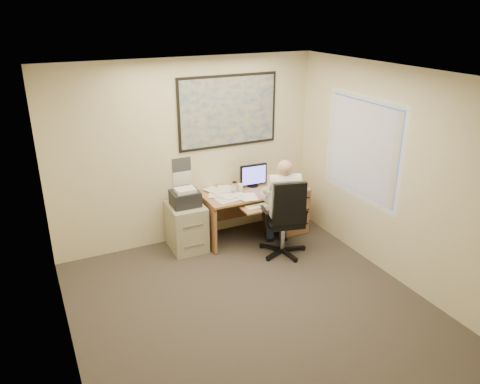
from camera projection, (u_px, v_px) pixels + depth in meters
name	position (u px, v px, depth m)	size (l,w,h in m)	color
room_shell	(261.00, 210.00, 4.90)	(4.00, 4.50, 2.70)	#39322C
desk	(271.00, 204.00, 7.32)	(1.60, 0.97, 1.09)	#AC7949
world_map	(228.00, 111.00, 6.82)	(1.56, 0.03, 1.06)	#1E4C93
wall_calendar	(182.00, 172.00, 6.83)	(0.28, 0.01, 0.42)	white
window_blinds	(362.00, 148.00, 6.29)	(0.06, 1.40, 1.30)	beige
filing_cabinet	(186.00, 223.00, 6.78)	(0.50, 0.59, 0.95)	#A49E84
office_chair	(286.00, 233.00, 6.64)	(0.84, 0.84, 1.16)	black
person	(283.00, 208.00, 6.57)	(0.56, 0.80, 1.39)	silver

